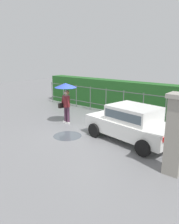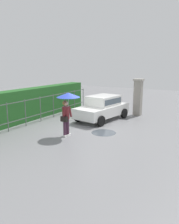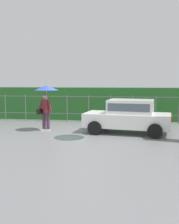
% 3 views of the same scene
% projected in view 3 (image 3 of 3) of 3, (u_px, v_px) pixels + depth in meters
% --- Properties ---
extents(ground_plane, '(40.00, 40.00, 0.00)m').
position_uv_depth(ground_plane, '(79.00, 133.00, 12.11)').
color(ground_plane, slate).
extents(car, '(3.92, 2.32, 1.48)m').
position_uv_depth(car, '(129.00, 115.00, 12.07)').
color(car, white).
rests_on(car, ground).
extents(pedestrian, '(1.09, 1.09, 2.09)m').
position_uv_depth(pedestrian, '(46.00, 96.00, 12.45)').
color(pedestrian, '#47283D').
rests_on(pedestrian, ground).
extents(fence_section, '(11.05, 0.05, 1.50)m').
position_uv_depth(fence_section, '(78.00, 107.00, 15.42)').
color(fence_section, '#59605B').
rests_on(fence_section, ground).
extents(hedge_row, '(12.00, 0.90, 1.90)m').
position_uv_depth(hedge_row, '(81.00, 104.00, 16.35)').
color(hedge_row, '#235B23').
rests_on(hedge_row, ground).
extents(puddle_near, '(1.24, 1.24, 0.00)m').
position_uv_depth(puddle_near, '(69.00, 137.00, 11.22)').
color(puddle_near, '#4C545B').
rests_on(puddle_near, ground).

